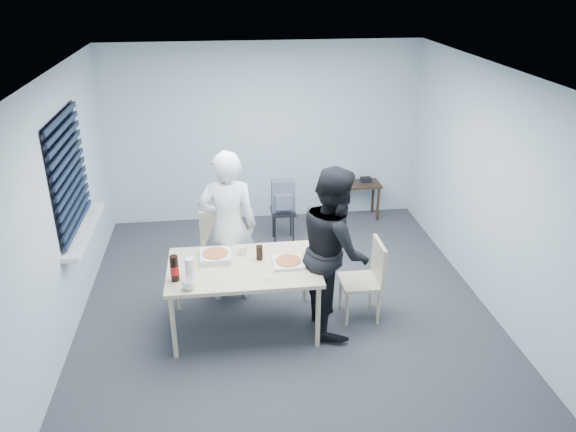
{
  "coord_description": "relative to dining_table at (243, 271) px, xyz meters",
  "views": [
    {
      "loc": [
        -0.64,
        -5.36,
        3.53
      ],
      "look_at": [
        0.05,
        0.1,
        1.06
      ],
      "focal_mm": 35.0,
      "sensor_mm": 36.0,
      "label": 1
    }
  ],
  "objects": [
    {
      "name": "dining_table",
      "position": [
        0.0,
        0.0,
        0.0
      ],
      "size": [
        1.53,
        0.97,
        0.74
      ],
      "color": "beige",
      "rests_on": "ground"
    },
    {
      "name": "person_white",
      "position": [
        -0.13,
        0.64,
        0.2
      ],
      "size": [
        0.65,
        0.42,
        1.77
      ],
      "primitive_type": "imported",
      "rotation": [
        0.0,
        0.0,
        3.14
      ],
      "color": "silver",
      "rests_on": "ground"
    },
    {
      "name": "papers",
      "position": [
        1.61,
        2.65,
        -0.13
      ],
      "size": [
        0.29,
        0.36,
        0.01
      ],
      "primitive_type": "cube",
      "rotation": [
        0.0,
        0.0,
        -0.19
      ],
      "color": "white",
      "rests_on": "side_table"
    },
    {
      "name": "backpack",
      "position": [
        0.64,
        1.98,
        -0.01
      ],
      "size": [
        0.31,
        0.23,
        0.44
      ],
      "rotation": [
        0.0,
        0.0,
        0.02
      ],
      "color": "slate",
      "rests_on": "stool"
    },
    {
      "name": "pizza_box_b",
      "position": [
        0.46,
        -0.02,
        0.08
      ],
      "size": [
        0.31,
        0.31,
        0.04
      ],
      "rotation": [
        0.0,
        0.0,
        0.3
      ],
      "color": "silver",
      "rests_on": "dining_table"
    },
    {
      "name": "cola_glass",
      "position": [
        0.18,
        0.11,
        0.14
      ],
      "size": [
        0.08,
        0.08,
        0.15
      ],
      "primitive_type": "cylinder",
      "rotation": [
        0.0,
        0.0,
        0.24
      ],
      "color": "black",
      "rests_on": "dining_table"
    },
    {
      "name": "plastic_cups",
      "position": [
        -0.52,
        -0.19,
        0.17
      ],
      "size": [
        0.12,
        0.12,
        0.22
      ],
      "primitive_type": "cylinder",
      "rotation": [
        0.0,
        0.0,
        -0.34
      ],
      "color": "silver",
      "rests_on": "dining_table"
    },
    {
      "name": "side_table",
      "position": [
        1.76,
        2.64,
        -0.21
      ],
      "size": [
        0.83,
        0.37,
        0.56
      ],
      "color": "#362115",
      "rests_on": "ground"
    },
    {
      "name": "mug_b",
      "position": [
        0.01,
        0.26,
        0.11
      ],
      "size": [
        0.1,
        0.1,
        0.09
      ],
      "primitive_type": "imported",
      "color": "white",
      "rests_on": "dining_table"
    },
    {
      "name": "chair_far",
      "position": [
        -0.25,
        0.98,
        -0.17
      ],
      "size": [
        0.42,
        0.42,
        0.89
      ],
      "color": "beige",
      "rests_on": "ground"
    },
    {
      "name": "room",
      "position": [
        -1.73,
        0.76,
        0.76
      ],
      "size": [
        5.0,
        5.0,
        5.0
      ],
      "color": "#2B2B30",
      "rests_on": "ground"
    },
    {
      "name": "soda_bottle",
      "position": [
        -0.66,
        -0.21,
        0.19
      ],
      "size": [
        0.08,
        0.08,
        0.27
      ],
      "rotation": [
        0.0,
        0.0,
        0.08
      ],
      "color": "black",
      "rests_on": "dining_table"
    },
    {
      "name": "rubber_band",
      "position": [
        0.24,
        -0.33,
        0.06
      ],
      "size": [
        0.06,
        0.06,
        0.0
      ],
      "primitive_type": "torus",
      "rotation": [
        0.0,
        0.0,
        -0.14
      ],
      "color": "red",
      "rests_on": "dining_table"
    },
    {
      "name": "pizza_box_a",
      "position": [
        -0.28,
        0.17,
        0.1
      ],
      "size": [
        0.31,
        0.31,
        0.08
      ],
      "rotation": [
        0.0,
        0.0,
        0.05
      ],
      "color": "silver",
      "rests_on": "dining_table"
    },
    {
      "name": "mug_a",
      "position": [
        -0.53,
        -0.38,
        0.11
      ],
      "size": [
        0.17,
        0.17,
        0.1
      ],
      "primitive_type": "imported",
      "rotation": [
        0.0,
        0.0,
        0.52
      ],
      "color": "white",
      "rests_on": "dining_table"
    },
    {
      "name": "stool",
      "position": [
        0.64,
        1.99,
        -0.34
      ],
      "size": [
        0.33,
        0.33,
        0.46
      ],
      "color": "black",
      "rests_on": "ground"
    },
    {
      "name": "chair_right",
      "position": [
        1.33,
        0.05,
        -0.17
      ],
      "size": [
        0.42,
        0.42,
        0.89
      ],
      "color": "beige",
      "rests_on": "ground"
    },
    {
      "name": "person_black",
      "position": [
        0.93,
        -0.04,
        0.2
      ],
      "size": [
        0.47,
        0.86,
        1.77
      ],
      "primitive_type": "imported",
      "rotation": [
        0.0,
        0.0,
        1.57
      ],
      "color": "black",
      "rests_on": "ground"
    },
    {
      "name": "black_box",
      "position": [
        1.98,
        2.69,
        -0.1
      ],
      "size": [
        0.16,
        0.12,
        0.07
      ],
      "primitive_type": "cube",
      "rotation": [
        0.0,
        0.0,
        0.04
      ],
      "color": "black",
      "rests_on": "side_table"
    }
  ]
}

